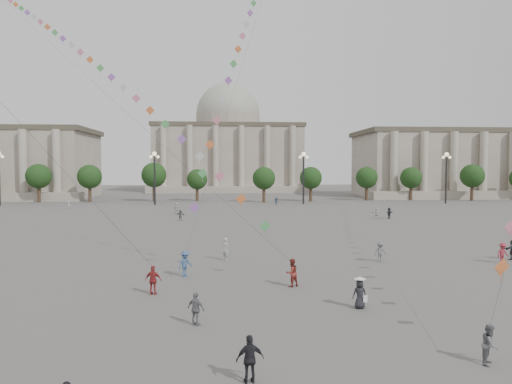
{
  "coord_description": "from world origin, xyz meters",
  "views": [
    {
      "loc": [
        -0.78,
        -22.06,
        7.36
      ],
      "look_at": [
        1.47,
        12.0,
        5.57
      ],
      "focal_mm": 32.0,
      "sensor_mm": 36.0,
      "label": 1
    }
  ],
  "objects": [
    {
      "name": "ground",
      "position": [
        0.0,
        0.0,
        0.0
      ],
      "size": [
        360.0,
        360.0,
        0.0
      ],
      "primitive_type": "plane",
      "color": "#5C5957",
      "rests_on": "ground"
    },
    {
      "name": "hall_central",
      "position": [
        0.0,
        129.22,
        14.23
      ],
      "size": [
        48.3,
        34.3,
        35.5
      ],
      "color": "gray",
      "rests_on": "ground"
    },
    {
      "name": "tree_row",
      "position": [
        0.0,
        78.0,
        5.39
      ],
      "size": [
        137.12,
        5.12,
        8.0
      ],
      "color": "#39281C",
      "rests_on": "ground"
    },
    {
      "name": "lamp_post_mid_west",
      "position": [
        -15.0,
        70.0,
        7.35
      ],
      "size": [
        2.0,
        0.9,
        10.65
      ],
      "color": "#262628",
      "rests_on": "ground"
    },
    {
      "name": "lamp_post_mid_east",
      "position": [
        15.0,
        70.0,
        7.35
      ],
      "size": [
        2.0,
        0.9,
        10.65
      ],
      "color": "#262628",
      "rests_on": "ground"
    },
    {
      "name": "lamp_post_far_east",
      "position": [
        45.0,
        70.0,
        7.35
      ],
      "size": [
        2.0,
        0.9,
        10.65
      ],
      "color": "#262628",
      "rests_on": "ground"
    },
    {
      "name": "person_crowd_0",
      "position": [
        9.19,
        68.0,
        0.79
      ],
      "size": [
        0.96,
        0.46,
        1.59
      ],
      "primitive_type": "imported",
      "rotation": [
        0.0,
        0.0,
        0.08
      ],
      "color": "#334E73",
      "rests_on": "ground"
    },
    {
      "name": "person_crowd_4",
      "position": [
        -8.84,
        52.48,
        0.87
      ],
      "size": [
        1.28,
        1.65,
        1.74
      ],
      "primitive_type": "imported",
      "rotation": [
        0.0,
        0.0,
        4.17
      ],
      "color": "beige",
      "rests_on": "ground"
    },
    {
      "name": "person_crowd_6",
      "position": [
        11.3,
        12.71,
        0.78
      ],
      "size": [
        1.07,
        0.68,
        1.57
      ],
      "primitive_type": "imported",
      "rotation": [
        0.0,
        0.0,
        0.1
      ],
      "color": "slate",
      "rests_on": "ground"
    },
    {
      "name": "person_crowd_7",
      "position": [
        21.33,
        43.28,
        0.79
      ],
      "size": [
        1.54,
        0.79,
        1.59
      ],
      "primitive_type": "imported",
      "rotation": [
        0.0,
        0.0,
        2.91
      ],
      "color": "silver",
      "rests_on": "ground"
    },
    {
      "name": "person_crowd_8",
      "position": [
        20.54,
        11.48,
        0.8
      ],
      "size": [
        1.17,
        0.88,
        1.61
      ],
      "primitive_type": "imported",
      "rotation": [
        0.0,
        0.0,
        0.3
      ],
      "color": "maroon",
      "rests_on": "ground"
    },
    {
      "name": "person_crowd_9",
      "position": [
        22.99,
        42.73,
        0.8
      ],
      "size": [
        1.45,
        1.33,
        1.61
      ],
      "primitive_type": "imported",
      "rotation": [
        0.0,
        0.0,
        0.7
      ],
      "color": "#222328",
      "rests_on": "ground"
    },
    {
      "name": "person_crowd_10",
      "position": [
        -27.61,
        57.55,
        0.88
      ],
      "size": [
        0.52,
        0.7,
        1.75
      ],
      "primitive_type": "imported",
      "rotation": [
        0.0,
        0.0,
        1.75
      ],
      "color": "#AFAEAA",
      "rests_on": "ground"
    },
    {
      "name": "person_crowd_12",
      "position": [
        -7.19,
        42.4,
        0.76
      ],
      "size": [
        1.47,
        1.03,
        1.53
      ],
      "primitive_type": "imported",
      "rotation": [
        0.0,
        0.0,
        2.68
      ],
      "color": "slate",
      "rests_on": "ground"
    },
    {
      "name": "person_crowd_13",
      "position": [
        -0.81,
        14.13,
        0.91
      ],
      "size": [
        0.76,
        0.79,
        1.82
      ],
      "primitive_type": "imported",
      "rotation": [
        0.0,
        0.0,
        2.27
      ],
      "color": "#ADADA9",
      "rests_on": "ground"
    },
    {
      "name": "tourist_0",
      "position": [
        -5.02,
        4.47,
        0.85
      ],
      "size": [
        1.06,
        0.61,
        1.7
      ],
      "primitive_type": "imported",
      "rotation": [
        0.0,
        0.0,
        2.93
      ],
      "color": "maroon",
      "rests_on": "ground"
    },
    {
      "name": "tourist_3",
      "position": [
        -2.2,
        -0.93,
        0.78
      ],
      "size": [
        0.98,
        0.82,
        1.57
      ],
      "primitive_type": "imported",
      "rotation": [
        0.0,
        0.0,
        2.57
      ],
      "color": "slate",
      "rests_on": "ground"
    },
    {
      "name": "tourist_4",
      "position": [
        0.02,
        -6.81,
        0.83
      ],
      "size": [
        1.03,
        0.56,
        1.66
      ],
      "primitive_type": "imported",
      "rotation": [
        0.0,
        0.0,
        3.31
      ],
      "color": "black",
      "rests_on": "ground"
    },
    {
      "name": "kite_flyer_0",
      "position": [
        3.28,
        5.72,
        0.87
      ],
      "size": [
        1.06,
        0.99,
        1.74
      ],
      "primitive_type": "imported",
      "rotation": [
        0.0,
        0.0,
        3.65
      ],
      "color": "maroon",
      "rests_on": "ground"
    },
    {
      "name": "kite_flyer_1",
      "position": [
        -3.56,
        8.78,
        0.89
      ],
      "size": [
        1.26,
        1.3,
        1.78
      ],
      "primitive_type": "imported",
      "rotation": [
        0.0,
        0.0,
        0.85
      ],
      "color": "#395681",
      "rests_on": "ground"
    },
    {
      "name": "kite_flyer_2",
      "position": [
        9.08,
        -5.92,
        0.75
      ],
      "size": [
        0.91,
        0.93,
        1.5
      ],
      "primitive_type": "imported",
      "rotation": [
        0.0,
        0.0,
        0.86
      ],
      "color": "#5D5D62",
      "rests_on": "ground"
    },
    {
      "name": "hat_person",
      "position": [
        6.2,
        1.1,
        0.82
      ],
      "size": [
        0.77,
        0.6,
        1.69
      ],
      "color": "black",
      "rests_on": "ground"
    },
    {
      "name": "kite_train_west",
      "position": [
        -18.62,
        31.49,
        21.02
      ],
      "size": [
        41.66,
        48.37,
        74.38
      ],
      "color": "#3F3F3F",
      "rests_on": "ground"
    }
  ]
}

